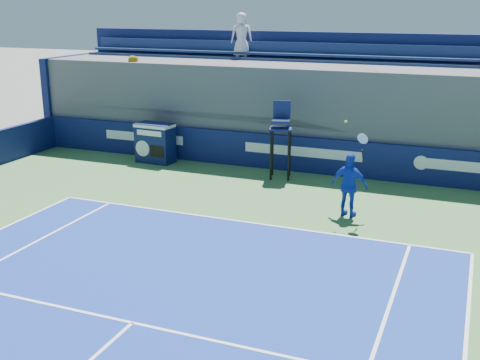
% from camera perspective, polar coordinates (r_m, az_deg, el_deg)
% --- Properties ---
extents(back_hoarding, '(20.40, 0.21, 1.20)m').
position_cam_1_polar(back_hoarding, '(20.07, 5.97, 2.41)').
color(back_hoarding, '#0D1449').
rests_on(back_hoarding, ground).
extents(match_clock, '(1.37, 0.81, 1.40)m').
position_cam_1_polar(match_clock, '(21.39, -8.05, 3.60)').
color(match_clock, '#0D1544').
rests_on(match_clock, ground).
extents(umpire_chair, '(0.84, 0.84, 2.48)m').
position_cam_1_polar(umpire_chair, '(19.13, 3.91, 4.62)').
color(umpire_chair, black).
rests_on(umpire_chair, ground).
extents(tennis_player, '(1.06, 0.60, 2.57)m').
position_cam_1_polar(tennis_player, '(15.93, 10.36, -0.49)').
color(tennis_player, '#1539B1').
rests_on(tennis_player, apron).
extents(stadium_seating, '(21.00, 4.05, 5.10)m').
position_cam_1_polar(stadium_seating, '(21.76, 7.55, 6.79)').
color(stadium_seating, '#515055').
rests_on(stadium_seating, ground).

